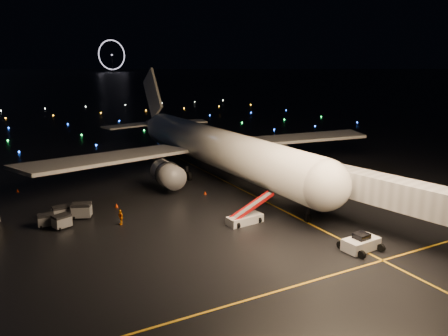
{
  "coord_description": "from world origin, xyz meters",
  "views": [
    {
      "loc": [
        -19.54,
        -36.79,
        18.63
      ],
      "look_at": [
        6.47,
        12.0,
        5.0
      ],
      "focal_mm": 35.0,
      "sensor_mm": 36.0,
      "label": 1
    }
  ],
  "objects_px": {
    "pushback_tug": "(361,242)",
    "baggage_cart_2": "(62,221)",
    "baggage_cart_1": "(61,212)",
    "baggage_cart_3": "(46,220)",
    "baggage_cart_0": "(82,211)",
    "crew_c": "(121,217)",
    "airliner": "(205,124)",
    "belt_loader": "(245,211)"
  },
  "relations": [
    {
      "from": "airliner",
      "to": "baggage_cart_2",
      "type": "xyz_separation_m",
      "value": [
        -25.25,
        -14.5,
        -7.76
      ]
    },
    {
      "from": "baggage_cart_1",
      "to": "baggage_cart_2",
      "type": "relative_size",
      "value": 0.97
    },
    {
      "from": "baggage_cart_1",
      "to": "baggage_cart_3",
      "type": "relative_size",
      "value": 1.03
    },
    {
      "from": "belt_loader",
      "to": "baggage_cart_2",
      "type": "height_order",
      "value": "belt_loader"
    },
    {
      "from": "airliner",
      "to": "crew_c",
      "type": "bearing_deg",
      "value": -140.61
    },
    {
      "from": "airliner",
      "to": "baggage_cart_3",
      "type": "xyz_separation_m",
      "value": [
        -26.77,
        -13.14,
        -7.8
      ]
    },
    {
      "from": "baggage_cart_0",
      "to": "baggage_cart_2",
      "type": "distance_m",
      "value": 3.55
    },
    {
      "from": "belt_loader",
      "to": "crew_c",
      "type": "distance_m",
      "value": 14.52
    },
    {
      "from": "airliner",
      "to": "baggage_cart_1",
      "type": "xyz_separation_m",
      "value": [
        -24.91,
        -11.16,
        -7.78
      ]
    },
    {
      "from": "belt_loader",
      "to": "baggage_cart_0",
      "type": "height_order",
      "value": "belt_loader"
    },
    {
      "from": "baggage_cart_2",
      "to": "airliner",
      "type": "bearing_deg",
      "value": 8.78
    },
    {
      "from": "pushback_tug",
      "to": "baggage_cart_3",
      "type": "distance_m",
      "value": 34.91
    },
    {
      "from": "pushback_tug",
      "to": "baggage_cart_0",
      "type": "xyz_separation_m",
      "value": [
        -23.06,
        22.85,
        0.04
      ]
    },
    {
      "from": "pushback_tug",
      "to": "baggage_cart_3",
      "type": "bearing_deg",
      "value": 136.51
    },
    {
      "from": "pushback_tug",
      "to": "belt_loader",
      "type": "relative_size",
      "value": 0.59
    },
    {
      "from": "baggage_cart_3",
      "to": "crew_c",
      "type": "bearing_deg",
      "value": -20.19
    },
    {
      "from": "baggage_cart_3",
      "to": "airliner",
      "type": "bearing_deg",
      "value": 29.64
    },
    {
      "from": "airliner",
      "to": "crew_c",
      "type": "relative_size",
      "value": 33.2
    },
    {
      "from": "airliner",
      "to": "baggage_cart_2",
      "type": "distance_m",
      "value": 30.14
    },
    {
      "from": "pushback_tug",
      "to": "baggage_cart_2",
      "type": "distance_m",
      "value": 32.87
    },
    {
      "from": "baggage_cart_1",
      "to": "baggage_cart_3",
      "type": "xyz_separation_m",
      "value": [
        -1.86,
        -1.98,
        -0.02
      ]
    },
    {
      "from": "airliner",
      "to": "crew_c",
      "type": "distance_m",
      "value": 26.34
    },
    {
      "from": "crew_c",
      "to": "baggage_cart_1",
      "type": "relative_size",
      "value": 0.99
    },
    {
      "from": "baggage_cart_1",
      "to": "baggage_cart_0",
      "type": "bearing_deg",
      "value": -27.8
    },
    {
      "from": "baggage_cart_0",
      "to": "baggage_cart_3",
      "type": "distance_m",
      "value": 4.28
    },
    {
      "from": "crew_c",
      "to": "baggage_cart_3",
      "type": "xyz_separation_m",
      "value": [
        -7.75,
        3.4,
        -0.16
      ]
    },
    {
      "from": "baggage_cart_3",
      "to": "baggage_cart_2",
      "type": "bearing_deg",
      "value": -38.52
    },
    {
      "from": "baggage_cart_1",
      "to": "belt_loader",
      "type": "bearing_deg",
      "value": -36.74
    },
    {
      "from": "crew_c",
      "to": "baggage_cart_0",
      "type": "distance_m",
      "value": 5.66
    },
    {
      "from": "airliner",
      "to": "baggage_cart_2",
      "type": "height_order",
      "value": "airliner"
    },
    {
      "from": "airliner",
      "to": "baggage_cart_0",
      "type": "height_order",
      "value": "airliner"
    },
    {
      "from": "baggage_cart_2",
      "to": "pushback_tug",
      "type": "bearing_deg",
      "value": -59.66
    },
    {
      "from": "baggage_cart_1",
      "to": "baggage_cart_2",
      "type": "bearing_deg",
      "value": -100.42
    },
    {
      "from": "baggage_cart_2",
      "to": "baggage_cart_0",
      "type": "bearing_deg",
      "value": 20.6
    },
    {
      "from": "baggage_cart_0",
      "to": "crew_c",
      "type": "bearing_deg",
      "value": -27.59
    },
    {
      "from": "airliner",
      "to": "baggage_cart_1",
      "type": "relative_size",
      "value": 33.01
    },
    {
      "from": "pushback_tug",
      "to": "baggage_cart_0",
      "type": "bearing_deg",
      "value": 130.53
    },
    {
      "from": "baggage_cart_1",
      "to": "baggage_cart_2",
      "type": "xyz_separation_m",
      "value": [
        -0.35,
        -3.35,
        0.02
      ]
    },
    {
      "from": "baggage_cart_0",
      "to": "baggage_cart_1",
      "type": "bearing_deg",
      "value": 179.91
    },
    {
      "from": "airliner",
      "to": "baggage_cart_0",
      "type": "distance_m",
      "value": 26.77
    },
    {
      "from": "pushback_tug",
      "to": "crew_c",
      "type": "xyz_separation_m",
      "value": [
        -19.48,
        18.46,
        0.01
      ]
    },
    {
      "from": "pushback_tug",
      "to": "baggage_cart_3",
      "type": "xyz_separation_m",
      "value": [
        -27.22,
        21.86,
        -0.15
      ]
    }
  ]
}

